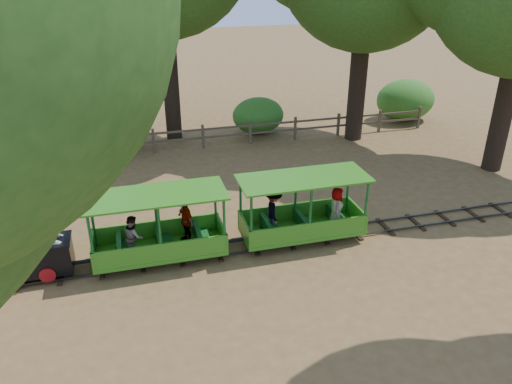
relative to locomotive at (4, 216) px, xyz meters
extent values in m
plane|color=olive|center=(6.97, -0.07, -1.77)|extent=(90.00, 90.00, 0.00)
cube|color=#3F3D3A|center=(6.97, -0.37, -1.69)|extent=(22.00, 0.05, 0.05)
cube|color=#3F3D3A|center=(6.97, 0.23, -1.69)|extent=(22.00, 0.05, 0.05)
cube|color=#382314|center=(6.97, -0.07, -1.74)|extent=(0.12, 1.00, 0.05)
cube|color=#382314|center=(1.97, -0.07, -1.74)|extent=(0.12, 1.00, 0.05)
cube|color=#382314|center=(11.97, -0.07, -1.74)|extent=(0.12, 1.00, 0.05)
cube|color=black|center=(0.15, -0.07, -1.48)|extent=(2.35, 0.75, 0.19)
cylinder|color=black|center=(-0.23, -0.07, -1.08)|extent=(1.50, 0.60, 0.60)
sphere|color=#AF822A|center=(-0.17, -0.07, -0.76)|extent=(0.28, 0.28, 0.28)
cube|color=black|center=(0.84, -0.07, -1.09)|extent=(0.96, 0.75, 0.59)
cube|color=black|center=(0.84, -0.07, -0.77)|extent=(1.02, 0.81, 0.04)
cylinder|color=maroon|center=(0.04, -0.45, -1.48)|extent=(0.38, 0.06, 0.38)
cylinder|color=maroon|center=(0.04, 0.32, -1.48)|extent=(0.38, 0.06, 0.38)
cylinder|color=maroon|center=(0.74, -0.45, -1.48)|extent=(0.38, 0.06, 0.38)
cylinder|color=maroon|center=(0.74, 0.32, -1.48)|extent=(0.38, 0.06, 0.38)
sphere|color=white|center=(0.47, 0.08, 0.76)|extent=(1.07, 1.07, 1.07)
imported|color=silver|center=(1.04, -0.09, 0.19)|extent=(0.46, 0.70, 1.88)
cube|color=#35861D|center=(3.46, -0.07, -1.45)|extent=(3.35, 1.28, 0.10)
cube|color=#13561E|center=(3.46, -0.07, -1.57)|extent=(3.01, 0.49, 0.14)
cube|color=#35861D|center=(3.46, -0.67, -1.16)|extent=(3.35, 0.06, 0.49)
cube|color=#35861D|center=(3.46, 0.53, -1.16)|extent=(3.35, 0.06, 0.49)
cube|color=#35861D|center=(3.46, -0.07, 0.12)|extent=(3.49, 1.43, 0.05)
cylinder|color=#13561E|center=(1.86, -0.65, -0.66)|extent=(0.07, 0.07, 1.58)
cylinder|color=#13561E|center=(1.86, 0.51, -0.66)|extent=(0.07, 0.07, 1.58)
cylinder|color=#13561E|center=(5.05, -0.65, -0.66)|extent=(0.07, 0.07, 1.58)
cylinder|color=#13561E|center=(5.05, 0.51, -0.66)|extent=(0.07, 0.07, 1.58)
cube|color=#13561E|center=(2.45, -0.07, -1.21)|extent=(0.12, 1.08, 0.39)
cube|color=#13561E|center=(3.46, -0.07, -1.21)|extent=(0.12, 1.08, 0.39)
cube|color=#13561E|center=(4.46, -0.07, -1.21)|extent=(0.12, 1.08, 0.39)
cylinder|color=black|center=(2.39, -0.40, -1.53)|extent=(0.28, 0.06, 0.28)
cylinder|color=black|center=(2.39, 0.27, -1.53)|extent=(0.28, 0.06, 0.28)
cylinder|color=black|center=(4.53, -0.40, -1.53)|extent=(0.28, 0.06, 0.28)
cylinder|color=black|center=(4.53, 0.27, -1.53)|extent=(0.28, 0.06, 0.28)
imported|color=gray|center=(2.83, -0.25, -0.84)|extent=(0.51, 0.61, 1.13)
imported|color=gray|center=(4.18, 0.15, -0.80)|extent=(0.53, 0.77, 1.21)
cube|color=#35861D|center=(7.35, -0.07, -1.45)|extent=(3.35, 1.28, 0.10)
cube|color=#13561E|center=(7.35, -0.07, -1.57)|extent=(3.01, 0.49, 0.14)
cube|color=#35861D|center=(7.35, -0.67, -1.16)|extent=(3.35, 0.06, 0.49)
cube|color=#35861D|center=(7.35, 0.53, -1.16)|extent=(3.35, 0.06, 0.49)
cube|color=#35861D|center=(7.35, -0.07, 0.12)|extent=(3.49, 1.43, 0.05)
cylinder|color=#13561E|center=(5.75, -0.65, -0.66)|extent=(0.07, 0.07, 1.58)
cylinder|color=#13561E|center=(5.75, 0.51, -0.66)|extent=(0.07, 0.07, 1.58)
cylinder|color=#13561E|center=(8.94, -0.65, -0.66)|extent=(0.07, 0.07, 1.58)
cylinder|color=#13561E|center=(8.94, 0.51, -0.66)|extent=(0.07, 0.07, 1.58)
cube|color=#13561E|center=(6.34, -0.07, -1.21)|extent=(0.12, 1.08, 0.39)
cube|color=#13561E|center=(7.35, -0.07, -1.21)|extent=(0.12, 1.08, 0.39)
cube|color=#13561E|center=(8.35, -0.07, -1.21)|extent=(0.12, 1.08, 0.39)
cylinder|color=black|center=(6.28, -0.40, -1.53)|extent=(0.28, 0.06, 0.28)
cylinder|color=black|center=(6.28, 0.27, -1.53)|extent=(0.28, 0.06, 0.28)
cylinder|color=black|center=(8.42, -0.40, -1.53)|extent=(0.28, 0.06, 0.28)
cylinder|color=black|center=(8.42, 0.27, -1.53)|extent=(0.28, 0.06, 0.28)
imported|color=gray|center=(6.57, 0.08, -0.80)|extent=(0.60, 0.86, 1.21)
imported|color=gray|center=(8.27, -0.25, -0.80)|extent=(0.55, 0.68, 1.21)
cylinder|color=#2D2116|center=(4.97, 9.43, 0.34)|extent=(0.66, 0.66, 4.22)
cylinder|color=#2D2116|center=(4.97, 9.43, 3.66)|extent=(0.50, 0.50, 2.41)
cylinder|color=#2D2116|center=(12.47, 7.43, 0.16)|extent=(0.72, 0.72, 3.86)
cylinder|color=#2D2116|center=(12.47, 7.43, 3.19)|extent=(0.54, 0.54, 2.20)
cylinder|color=#2D2116|center=(15.97, 2.93, 0.03)|extent=(0.68, 0.68, 3.61)
cube|color=brown|center=(-0.03, 7.93, -1.27)|extent=(0.10, 0.10, 1.00)
cube|color=brown|center=(1.97, 7.93, -1.27)|extent=(0.10, 0.10, 1.00)
cube|color=brown|center=(3.97, 7.93, -1.27)|extent=(0.10, 0.10, 1.00)
cube|color=brown|center=(5.97, 7.93, -1.27)|extent=(0.10, 0.10, 1.00)
cube|color=brown|center=(7.97, 7.93, -1.27)|extent=(0.10, 0.10, 1.00)
cube|color=brown|center=(9.97, 7.93, -1.27)|extent=(0.10, 0.10, 1.00)
cube|color=brown|center=(11.97, 7.93, -1.27)|extent=(0.10, 0.10, 1.00)
cube|color=brown|center=(13.97, 7.93, -1.27)|extent=(0.10, 0.10, 1.00)
cube|color=brown|center=(15.97, 7.93, -1.27)|extent=(0.10, 0.10, 1.00)
cube|color=brown|center=(6.97, 7.93, -0.97)|extent=(18.00, 0.06, 0.08)
cube|color=brown|center=(6.97, 7.93, -1.32)|extent=(18.00, 0.06, 0.08)
ellipsoid|color=#2D6B1E|center=(1.60, 9.23, -0.95)|extent=(2.36, 1.81, 1.63)
ellipsoid|color=#2D6B1E|center=(2.19, 9.23, -0.71)|extent=(3.05, 2.34, 2.11)
ellipsoid|color=#2D6B1E|center=(8.68, 9.23, -0.97)|extent=(2.30, 1.77, 1.60)
ellipsoid|color=#2D6B1E|center=(15.97, 9.23, -0.79)|extent=(2.84, 2.18, 1.96)
camera|label=1|loc=(2.94, -11.35, 5.49)|focal=35.00mm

